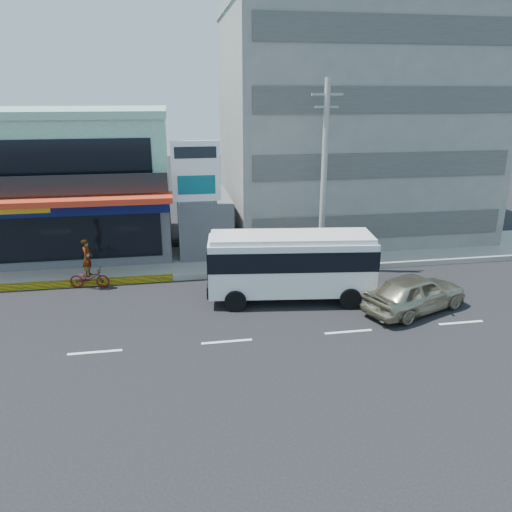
{
  "coord_description": "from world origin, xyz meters",
  "views": [
    {
      "loc": [
        -1.81,
        -17.46,
        9.35
      ],
      "look_at": [
        1.81,
        3.81,
        2.2
      ],
      "focal_mm": 35.0,
      "sensor_mm": 36.0,
      "label": 1
    }
  ],
  "objects": [
    {
      "name": "gap_structure",
      "position": [
        0.0,
        12.0,
        1.75
      ],
      "size": [
        3.0,
        6.0,
        3.5
      ],
      "primitive_type": "cube",
      "color": "#49494E",
      "rests_on": "ground"
    },
    {
      "name": "sidewalk",
      "position": [
        5.0,
        9.5,
        0.15
      ],
      "size": [
        70.0,
        5.0,
        0.3
      ],
      "primitive_type": "cube",
      "color": "gray",
      "rests_on": "ground"
    },
    {
      "name": "minibus",
      "position": [
        3.43,
        3.69,
        1.9
      ],
      "size": [
        7.84,
        3.4,
        3.18
      ],
      "color": "silver",
      "rests_on": "ground"
    },
    {
      "name": "satellite_dish",
      "position": [
        0.0,
        11.0,
        3.58
      ],
      "size": [
        1.5,
        1.5,
        0.15
      ],
      "primitive_type": "cylinder",
      "color": "slate",
      "rests_on": "gap_structure"
    },
    {
      "name": "billboard",
      "position": [
        -0.5,
        9.2,
        4.93
      ],
      "size": [
        2.6,
        0.18,
        6.9
      ],
      "color": "gray",
      "rests_on": "ground"
    },
    {
      "name": "concrete_building",
      "position": [
        10.0,
        15.0,
        7.0
      ],
      "size": [
        16.0,
        12.0,
        14.0
      ],
      "primitive_type": "cube",
      "color": "gray",
      "rests_on": "ground"
    },
    {
      "name": "ground",
      "position": [
        0.0,
        0.0,
        0.0
      ],
      "size": [
        120.0,
        120.0,
        0.0
      ],
      "primitive_type": "plane",
      "color": "black",
      "rests_on": "ground"
    },
    {
      "name": "shop_building",
      "position": [
        -8.0,
        13.95,
        4.0
      ],
      "size": [
        12.4,
        11.7,
        8.0
      ],
      "color": "#49494E",
      "rests_on": "ground"
    },
    {
      "name": "sedan",
      "position": [
        8.57,
        1.5,
        0.86
      ],
      "size": [
        5.45,
        3.78,
        1.72
      ],
      "primitive_type": "imported",
      "rotation": [
        0.0,
        0.0,
        1.95
      ],
      "color": "#B8AE8C",
      "rests_on": "ground"
    },
    {
      "name": "utility_pole_near",
      "position": [
        6.0,
        7.4,
        5.15
      ],
      "size": [
        1.6,
        0.3,
        10.0
      ],
      "color": "#999993",
      "rests_on": "ground"
    },
    {
      "name": "motorcycle_rider",
      "position": [
        -6.09,
        6.8,
        0.83
      ],
      "size": [
        2.03,
        0.96,
        2.5
      ],
      "color": "#4D0B0C",
      "rests_on": "ground"
    }
  ]
}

